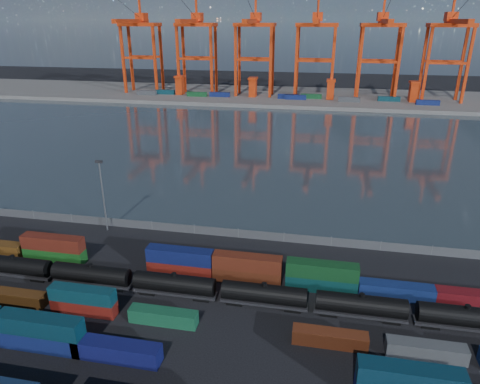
# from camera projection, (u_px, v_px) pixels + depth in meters

# --- Properties ---
(ground) EXTENTS (700.00, 700.00, 0.00)m
(ground) POSITION_uv_depth(u_px,v_px,m) (205.00, 319.00, 68.39)
(ground) COLOR black
(ground) RESTS_ON ground
(harbor_water) EXTENTS (700.00, 700.00, 0.00)m
(harbor_water) POSITION_uv_depth(u_px,v_px,m) (277.00, 144.00, 163.99)
(harbor_water) COLOR #29353C
(harbor_water) RESTS_ON ground
(far_quay) EXTENTS (700.00, 70.00, 2.00)m
(far_quay) POSITION_uv_depth(u_px,v_px,m) (296.00, 97.00, 259.22)
(far_quay) COLOR #514F4C
(far_quay) RESTS_ON ground
(container_row_south) EXTENTS (140.57, 2.59, 5.52)m
(container_row_south) POSITION_uv_depth(u_px,v_px,m) (96.00, 342.00, 59.95)
(container_row_south) COLOR #36393A
(container_row_south) RESTS_ON ground
(container_row_mid) EXTENTS (126.84, 2.22, 4.73)m
(container_row_mid) POSITION_uv_depth(u_px,v_px,m) (184.00, 318.00, 66.36)
(container_row_mid) COLOR #3B3C40
(container_row_mid) RESTS_ON ground
(container_row_north) EXTENTS (141.63, 2.54, 5.41)m
(container_row_north) POSITION_uv_depth(u_px,v_px,m) (188.00, 265.00, 79.28)
(container_row_north) COLOR #131159
(container_row_north) RESTS_ON ground
(tanker_string) EXTENTS (107.60, 3.14, 4.49)m
(tanker_string) POSITION_uv_depth(u_px,v_px,m) (175.00, 284.00, 73.32)
(tanker_string) COLOR black
(tanker_string) RESTS_ON ground
(waterfront_fence) EXTENTS (160.12, 0.12, 2.20)m
(waterfront_fence) POSITION_uv_depth(u_px,v_px,m) (238.00, 233.00, 93.51)
(waterfront_fence) COLOR #595B5E
(waterfront_fence) RESTS_ON ground
(yard_light_mast) EXTENTS (1.60, 0.40, 16.60)m
(yard_light_mast) POSITION_uv_depth(u_px,v_px,m) (103.00, 192.00, 93.85)
(yard_light_mast) COLOR slate
(yard_light_mast) RESTS_ON ground
(gantry_cranes) EXTENTS (198.22, 44.58, 60.37)m
(gantry_cranes) POSITION_uv_depth(u_px,v_px,m) (285.00, 34.00, 241.04)
(gantry_cranes) COLOR red
(gantry_cranes) RESTS_ON ground
(quay_containers) EXTENTS (172.58, 10.99, 2.60)m
(quay_containers) POSITION_uv_depth(u_px,v_px,m) (275.00, 96.00, 247.05)
(quay_containers) COLOR navy
(quay_containers) RESTS_ON far_quay
(straddle_carriers) EXTENTS (140.00, 7.00, 11.10)m
(straddle_carriers) POSITION_uv_depth(u_px,v_px,m) (291.00, 88.00, 248.00)
(straddle_carriers) COLOR red
(straddle_carriers) RESTS_ON far_quay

